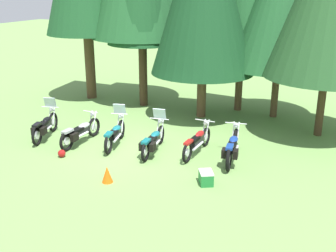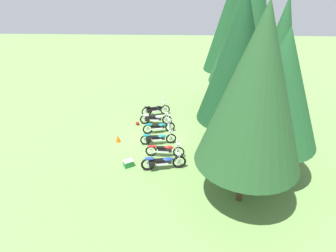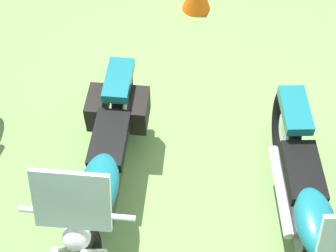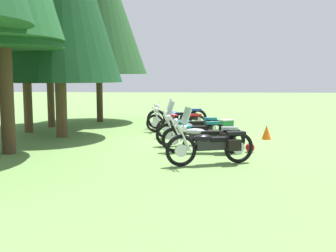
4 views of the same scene
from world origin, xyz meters
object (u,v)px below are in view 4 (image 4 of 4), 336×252
object	(u,v)px
motorcycle_0	(211,144)
motorcycle_1	(205,137)
traffic_cone	(267,132)
motorcycle_4	(176,120)
dropped_helmet	(250,148)
pine_tree_5	(48,9)
motorcycle_2	(191,131)
pine_tree_6	(98,2)
motorcycle_3	(190,125)
motorcycle_5	(178,117)
picnic_cooler	(226,124)

from	to	relation	value
motorcycle_0	motorcycle_1	size ratio (longest dim) A/B	0.93
traffic_cone	motorcycle_1	bearing A→B (deg)	139.87
motorcycle_0	motorcycle_4	xyz separation A→B (m)	(5.57, 1.06, -0.04)
dropped_helmet	pine_tree_5	bearing A→B (deg)	54.70
motorcycle_2	motorcycle_1	bearing A→B (deg)	92.31
pine_tree_5	pine_tree_6	xyz separation A→B (m)	(2.02, -1.59, 0.61)
motorcycle_0	motorcycle_3	xyz separation A→B (m)	(4.19, 0.51, -0.04)
motorcycle_4	dropped_helmet	distance (m)	4.49
motorcycle_3	motorcycle_4	world-z (taller)	motorcycle_3
motorcycle_3	traffic_cone	xyz separation A→B (m)	(-0.15, -2.55, -0.21)
motorcycle_5	picnic_cooler	xyz separation A→B (m)	(-0.16, -1.92, -0.27)
motorcycle_3	traffic_cone	distance (m)	2.56
motorcycle_0	pine_tree_5	bearing A→B (deg)	-65.96
motorcycle_0	motorcycle_3	size ratio (longest dim) A/B	0.94
motorcycle_2	motorcycle_3	xyz separation A→B (m)	(1.49, 0.01, -0.01)
pine_tree_5	motorcycle_4	bearing A→B (deg)	-104.83
motorcycle_0	dropped_helmet	world-z (taller)	motorcycle_0
pine_tree_5	traffic_cone	xyz separation A→B (m)	(-2.91, -8.34, -4.54)
motorcycle_2	pine_tree_6	bearing A→B (deg)	-71.57
motorcycle_5	picnic_cooler	distance (m)	1.95
motorcycle_4	picnic_cooler	xyz separation A→B (m)	(1.07, -1.98, -0.26)
motorcycle_0	motorcycle_2	bearing A→B (deg)	-97.67
motorcycle_1	picnic_cooler	distance (m)	5.25
motorcycle_0	motorcycle_4	distance (m)	5.67
motorcycle_3	dropped_helmet	bearing A→B (deg)	114.39
pine_tree_6	picnic_cooler	xyz separation A→B (m)	(-2.34, -5.63, -5.20)
motorcycle_3	traffic_cone	world-z (taller)	motorcycle_3
motorcycle_1	motorcycle_4	xyz separation A→B (m)	(4.08, 0.95, 0.00)
picnic_cooler	traffic_cone	bearing A→B (deg)	-156.60
motorcycle_3	pine_tree_6	size ratio (longest dim) A/B	0.26
motorcycle_0	motorcycle_4	world-z (taller)	motorcycle_0
motorcycle_5	pine_tree_5	xyz separation A→B (m)	(0.16, 5.30, 4.32)
motorcycle_1	traffic_cone	world-z (taller)	motorcycle_1
motorcycle_2	motorcycle_3	bearing A→B (deg)	-105.13
motorcycle_2	motorcycle_5	xyz separation A→B (m)	(4.08, 0.50, 0.01)
motorcycle_3	motorcycle_2	bearing A→B (deg)	81.21
motorcycle_3	motorcycle_4	size ratio (longest dim) A/B	0.99
pine_tree_6	dropped_helmet	world-z (taller)	pine_tree_6
motorcycle_5	picnic_cooler	bearing A→B (deg)	164.98
motorcycle_5	pine_tree_5	size ratio (longest dim) A/B	0.33
motorcycle_2	motorcycle_4	xyz separation A→B (m)	(2.86, 0.56, -0.01)
motorcycle_1	pine_tree_6	size ratio (longest dim) A/B	0.27
traffic_cone	motorcycle_0	bearing A→B (deg)	153.17
motorcycle_0	picnic_cooler	bearing A→B (deg)	-116.05
motorcycle_2	picnic_cooler	bearing A→B (deg)	-125.37
motorcycle_3	traffic_cone	size ratio (longest dim) A/B	4.71
motorcycle_4	traffic_cone	bearing A→B (deg)	154.53
motorcycle_4	dropped_helmet	xyz separation A→B (m)	(-3.89, -2.22, -0.32)
dropped_helmet	motorcycle_2	bearing A→B (deg)	58.17
picnic_cooler	traffic_cone	distance (m)	2.82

